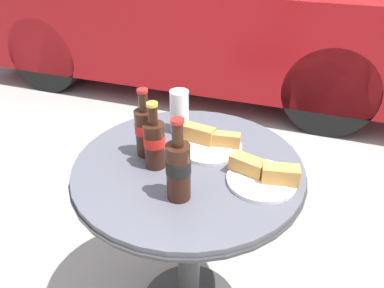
# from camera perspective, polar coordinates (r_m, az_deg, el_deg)

# --- Properties ---
(bistro_table) EXTENTS (0.74, 0.74, 0.74)m
(bistro_table) POSITION_cam_1_polar(r_m,az_deg,el_deg) (1.29, -0.53, -9.59)
(bistro_table) COLOR #333333
(bistro_table) RESTS_ON ground_plane
(cola_bottle_left) EXTENTS (0.07, 0.07, 0.25)m
(cola_bottle_left) POSITION_cam_1_polar(r_m,az_deg,el_deg) (0.99, -2.09, -3.74)
(cola_bottle_left) COLOR #33190F
(cola_bottle_left) RESTS_ON bistro_table
(cola_bottle_right) EXTENTS (0.07, 0.07, 0.22)m
(cola_bottle_right) POSITION_cam_1_polar(r_m,az_deg,el_deg) (1.13, -5.74, 0.26)
(cola_bottle_right) COLOR #33190F
(cola_bottle_right) RESTS_ON bistro_table
(cola_bottle_center) EXTENTS (0.07, 0.07, 0.23)m
(cola_bottle_center) POSITION_cam_1_polar(r_m,az_deg,el_deg) (1.19, -7.13, 2.16)
(cola_bottle_center) COLOR #33190F
(cola_bottle_center) RESTS_ON bistro_table
(drinking_glass) EXTENTS (0.07, 0.07, 0.15)m
(drinking_glass) POSITION_cam_1_polar(r_m,az_deg,el_deg) (1.32, -1.92, 4.70)
(drinking_glass) COLOR black
(drinking_glass) RESTS_ON bistro_table
(lunch_plate_near) EXTENTS (0.21, 0.21, 0.06)m
(lunch_plate_near) POSITION_cam_1_polar(r_m,az_deg,el_deg) (1.11, 10.74, -4.66)
(lunch_plate_near) COLOR white
(lunch_plate_near) RESTS_ON bistro_table
(lunch_plate_far) EXTENTS (0.21, 0.21, 0.07)m
(lunch_plate_far) POSITION_cam_1_polar(r_m,az_deg,el_deg) (1.25, 2.67, 0.30)
(lunch_plate_far) COLOR white
(lunch_plate_far) RESTS_ON bistro_table
(parked_car) EXTENTS (3.85, 1.82, 1.36)m
(parked_car) POSITION_cam_1_polar(r_m,az_deg,el_deg) (3.69, 1.32, 20.30)
(parked_car) COLOR #9E0F14
(parked_car) RESTS_ON ground_plane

